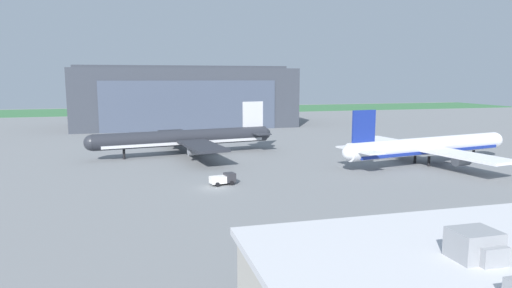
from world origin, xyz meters
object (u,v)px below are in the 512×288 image
(airliner_far_right, at_px, (186,138))
(airliner_near_left, at_px, (428,147))
(maintenance_hangar, at_px, (185,97))
(stair_truck, at_px, (223,179))

(airliner_far_right, bearing_deg, airliner_near_left, -27.13)
(maintenance_hangar, xyz_separation_m, airliner_far_right, (-7.18, -69.43, -6.97))
(maintenance_hangar, distance_m, airliner_near_left, 103.25)
(maintenance_hangar, bearing_deg, airliner_near_left, -66.30)
(airliner_far_right, distance_m, stair_truck, 32.28)
(maintenance_hangar, relative_size, airliner_far_right, 1.80)
(maintenance_hangar, distance_m, airliner_far_right, 70.15)
(maintenance_hangar, relative_size, stair_truck, 17.36)
(airliner_near_left, bearing_deg, maintenance_hangar, 113.70)
(airliner_near_left, xyz_separation_m, stair_truck, (-45.59, -7.12, -2.78))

